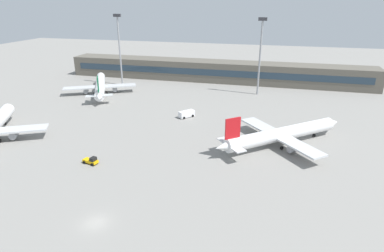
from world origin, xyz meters
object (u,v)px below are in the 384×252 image
at_px(airplane_mid, 283,134).
at_px(floodlight_tower_west, 260,52).
at_px(floodlight_tower_east, 119,46).
at_px(service_van_white, 187,114).
at_px(baggage_tug_yellow, 91,161).
at_px(airplane_far, 100,85).

bearing_deg(airplane_mid, floodlight_tower_west, 101.42).
xyz_separation_m(airplane_mid, floodlight_tower_east, (-68.26, 47.71, 13.92)).
bearing_deg(service_van_white, airplane_mid, -25.45).
relative_size(baggage_tug_yellow, service_van_white, 0.72).
bearing_deg(baggage_tug_yellow, floodlight_tower_west, 64.58).
bearing_deg(baggage_tug_yellow, service_van_white, 70.50).
relative_size(floodlight_tower_west, floodlight_tower_east, 0.98).
relative_size(airplane_mid, airplane_far, 0.87).
bearing_deg(floodlight_tower_east, baggage_tug_yellow, -69.46).
distance_m(airplane_mid, service_van_white, 32.72).
distance_m(airplane_mid, floodlight_tower_west, 49.85).
bearing_deg(service_van_white, airplane_far, 154.91).
xyz_separation_m(airplane_far, floodlight_tower_east, (2.57, 14.32, 13.88)).
bearing_deg(floodlight_tower_west, floodlight_tower_east, 179.31).
height_order(airplane_mid, floodlight_tower_west, floodlight_tower_west).
bearing_deg(airplane_far, airplane_mid, -25.24).
relative_size(airplane_far, floodlight_tower_west, 1.27).
xyz_separation_m(service_van_white, floodlight_tower_west, (20.00, 32.97, 15.50)).
bearing_deg(floodlight_tower_east, airplane_mid, -34.95).
distance_m(floodlight_tower_west, floodlight_tower_east, 58.77).
bearing_deg(service_van_white, floodlight_tower_east, 139.02).
height_order(floodlight_tower_west, floodlight_tower_east, floodlight_tower_east).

